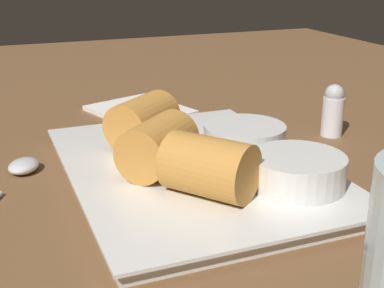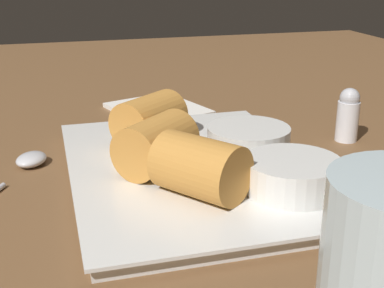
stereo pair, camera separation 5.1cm
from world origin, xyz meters
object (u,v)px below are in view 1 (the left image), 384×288
(napkin, at_px, (140,110))
(salt_shaker, at_px, (333,110))
(dipping_bowl_near, at_px, (245,137))
(dipping_bowl_far, at_px, (297,169))
(spoon, at_px, (15,175))
(serving_plate, at_px, (192,171))

(napkin, relative_size, salt_shaker, 2.45)
(dipping_bowl_near, xyz_separation_m, dipping_bowl_far, (0.09, 0.00, 0.00))
(dipping_bowl_far, bearing_deg, napkin, -171.18)
(spoon, relative_size, napkin, 1.22)
(dipping_bowl_near, distance_m, salt_shaker, 0.15)
(serving_plate, height_order, napkin, serving_plate)
(serving_plate, bearing_deg, dipping_bowl_near, 100.82)
(serving_plate, bearing_deg, spoon, -109.59)
(dipping_bowl_near, height_order, spoon, dipping_bowl_near)
(dipping_bowl_near, xyz_separation_m, napkin, (-0.22, -0.05, -0.03))
(spoon, bearing_deg, serving_plate, 70.41)
(dipping_bowl_near, xyz_separation_m, spoon, (-0.05, -0.22, -0.02))
(spoon, bearing_deg, dipping_bowl_near, 78.54)
(dipping_bowl_far, distance_m, salt_shaker, 0.20)
(dipping_bowl_near, relative_size, spoon, 0.44)
(serving_plate, relative_size, spoon, 1.69)
(serving_plate, height_order, salt_shaker, salt_shaker)
(serving_plate, distance_m, dipping_bowl_near, 0.07)
(dipping_bowl_far, xyz_separation_m, spoon, (-0.14, -0.23, -0.02))
(dipping_bowl_near, relative_size, dipping_bowl_far, 1.00)
(dipping_bowl_far, relative_size, napkin, 0.54)
(serving_plate, bearing_deg, napkin, 175.94)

